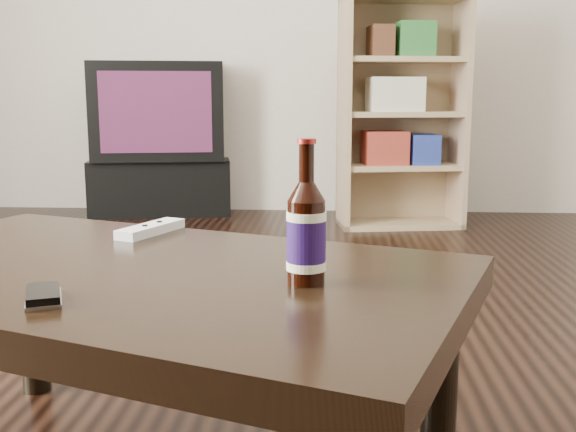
# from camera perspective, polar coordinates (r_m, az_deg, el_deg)

# --- Properties ---
(floor) EXTENTS (5.00, 6.00, 0.01)m
(floor) POSITION_cam_1_polar(r_m,az_deg,el_deg) (1.69, -7.37, -16.72)
(floor) COLOR black
(floor) RESTS_ON ground
(wall_back) EXTENTS (5.00, 0.02, 2.70)m
(wall_back) POSITION_cam_1_polar(r_m,az_deg,el_deg) (4.54, -0.22, 17.58)
(wall_back) COLOR silver
(wall_back) RESTS_ON ground
(tv_stand) EXTENTS (0.96, 0.60, 0.36)m
(tv_stand) POSITION_cam_1_polar(r_m,az_deg,el_deg) (4.50, -10.70, 2.51)
(tv_stand) COLOR black
(tv_stand) RESTS_ON floor
(tv) EXTENTS (0.90, 0.65, 0.61)m
(tv) POSITION_cam_1_polar(r_m,az_deg,el_deg) (4.46, -10.90, 8.69)
(tv) COLOR black
(tv) RESTS_ON tv_stand
(bookshelf) EXTENTS (0.75, 0.43, 1.32)m
(bookshelf) POSITION_cam_1_polar(r_m,az_deg,el_deg) (4.00, 9.42, 8.91)
(bookshelf) COLOR tan
(bookshelf) RESTS_ON floor
(coffee_table) EXTENTS (1.37, 1.07, 0.45)m
(coffee_table) POSITION_cam_1_polar(r_m,az_deg,el_deg) (1.28, -13.11, -6.72)
(coffee_table) COLOR black
(coffee_table) RESTS_ON floor
(beer_bottle) EXTENTS (0.07, 0.07, 0.24)m
(beer_bottle) POSITION_cam_1_polar(r_m,az_deg,el_deg) (1.10, 1.55, -1.49)
(beer_bottle) COLOR black
(beer_bottle) RESTS_ON coffee_table
(phone) EXTENTS (0.09, 0.11, 0.02)m
(phone) POSITION_cam_1_polar(r_m,az_deg,el_deg) (1.09, -20.00, -6.37)
(phone) COLOR #B4B4B6
(phone) RESTS_ON coffee_table
(remote) EXTENTS (0.12, 0.19, 0.02)m
(remote) POSITION_cam_1_polar(r_m,az_deg,el_deg) (1.55, -11.54, -1.08)
(remote) COLOR silver
(remote) RESTS_ON coffee_table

